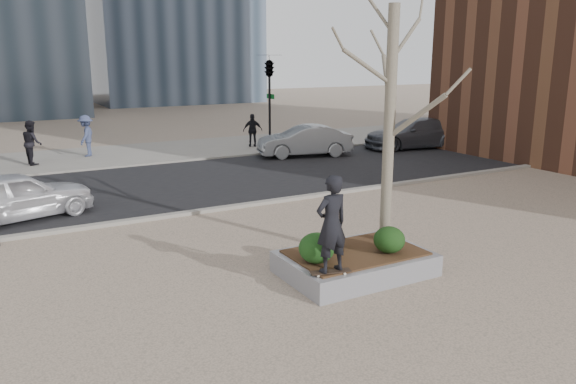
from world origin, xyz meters
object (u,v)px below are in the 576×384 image
skateboard (331,273)px  skateboarder (331,224)px  police_car (16,196)px  planter (355,263)px

skateboard → skateboarder: bearing=0.0°
skateboard → police_car: size_ratio=0.19×
skateboard → skateboarder: skateboarder is taller
skateboard → skateboarder: 0.96m
planter → skateboarder: skateboarder is taller
planter → skateboard: 1.35m
planter → skateboard: (-1.10, -0.73, 0.26)m
police_car → skateboard: bearing=-166.0°
planter → skateboarder: 1.80m
planter → skateboarder: bearing=-146.3°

